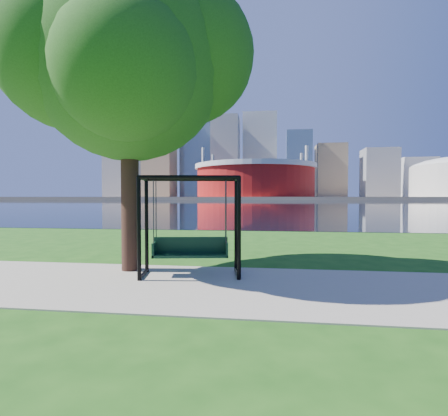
# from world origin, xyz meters

# --- Properties ---
(ground) EXTENTS (900.00, 900.00, 0.00)m
(ground) POSITION_xyz_m (0.00, 0.00, 0.00)
(ground) COLOR #1E5114
(ground) RESTS_ON ground
(path) EXTENTS (120.00, 4.00, 0.03)m
(path) POSITION_xyz_m (0.00, -0.50, 0.01)
(path) COLOR #9E937F
(path) RESTS_ON ground
(river) EXTENTS (900.00, 180.00, 0.02)m
(river) POSITION_xyz_m (0.00, 102.00, 0.01)
(river) COLOR black
(river) RESTS_ON ground
(far_bank) EXTENTS (900.00, 228.00, 2.00)m
(far_bank) POSITION_xyz_m (0.00, 306.00, 1.00)
(far_bank) COLOR #937F60
(far_bank) RESTS_ON ground
(stadium) EXTENTS (83.00, 83.00, 32.00)m
(stadium) POSITION_xyz_m (-10.00, 235.00, 14.23)
(stadium) COLOR maroon
(stadium) RESTS_ON far_bank
(skyline) EXTENTS (392.00, 66.00, 96.50)m
(skyline) POSITION_xyz_m (-4.27, 319.39, 35.89)
(skyline) COLOR gray
(skyline) RESTS_ON far_bank
(swing) EXTENTS (2.54, 1.43, 2.46)m
(swing) POSITION_xyz_m (-0.60, 0.40, 1.19)
(swing) COLOR black
(swing) RESTS_ON ground
(park_tree) EXTENTS (6.43, 5.81, 7.99)m
(park_tree) POSITION_xyz_m (-2.38, 0.86, 5.55)
(park_tree) COLOR black
(park_tree) RESTS_ON ground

